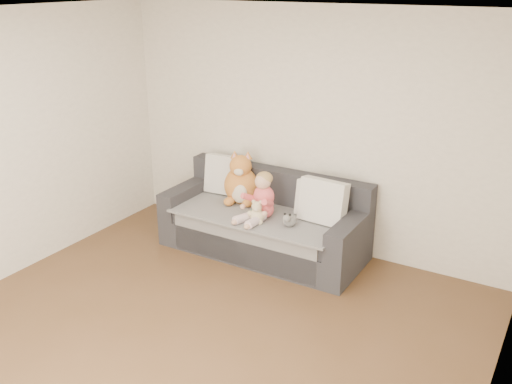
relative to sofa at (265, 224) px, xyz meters
The scene contains 10 objects.
room_shell 1.94m from the sofa, 79.51° to the right, with size 5.00×5.00×5.00m.
sofa is the anchor object (origin of this frame).
cushion_left 0.80m from the sofa, 160.13° to the left, with size 0.50×0.26×0.46m.
cushion_right_back 0.65m from the sofa, 16.08° to the left, with size 0.42×0.20×0.39m.
cushion_right_front 0.76m from the sofa, ahead, with size 0.50×0.25×0.46m.
toddler 0.42m from the sofa, 72.08° to the right, with size 0.35×0.51×0.50m.
plush_cat 0.53m from the sofa, 165.47° to the left, with size 0.49×0.49×0.61m.
teddy_bear 0.42m from the sofa, 75.02° to the right, with size 0.19×0.15×0.25m.
plush_cow 0.53m from the sofa, 29.29° to the right, with size 0.14×0.21×0.17m.
sippy_cup 0.29m from the sofa, 93.14° to the right, with size 0.10×0.06×0.11m.
Camera 1 is at (2.50, -2.88, 2.86)m, focal length 40.00 mm.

